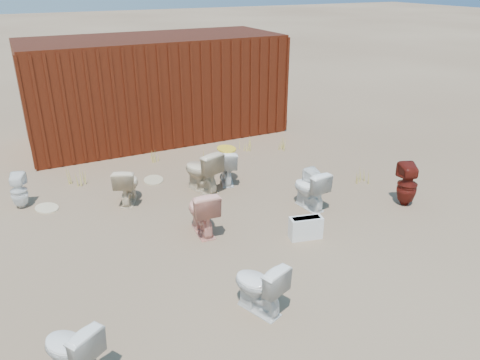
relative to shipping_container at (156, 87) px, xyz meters
name	(u,v)px	position (x,y,z in m)	size (l,w,h in m)	color
ground	(256,224)	(0.00, -5.20, -1.20)	(100.00, 100.00, 0.00)	brown
shipping_container	(156,87)	(0.00, 0.00, 0.00)	(6.00, 2.40, 2.40)	#43150B
toilet_front_a	(71,350)	(-3.13, -7.14, -0.86)	(0.38, 0.66, 0.68)	silver
toilet_front_pink	(202,211)	(-0.88, -5.04, -0.83)	(0.42, 0.73, 0.74)	#F3A18C
toilet_front_c	(259,286)	(-0.99, -7.07, -0.85)	(0.39, 0.68, 0.69)	white
toilet_front_maroon	(407,185)	(2.68, -5.73, -0.82)	(0.34, 0.35, 0.76)	#5D160F
toilet_front_e	(310,189)	(1.10, -5.07, -0.85)	(0.39, 0.69, 0.71)	white
toilet_back_a	(19,191)	(-3.37, -2.83, -0.89)	(0.28, 0.29, 0.63)	white
toilet_back_beige_left	(202,171)	(-0.29, -3.61, -0.80)	(0.45, 0.79, 0.81)	beige
toilet_back_beige_right	(127,185)	(-1.66, -3.47, -0.86)	(0.38, 0.66, 0.67)	beige
toilet_back_yellowlid	(227,166)	(0.28, -3.47, -0.86)	(0.38, 0.67, 0.68)	white
toilet_back_e	(313,187)	(1.24, -4.97, -0.88)	(0.29, 0.30, 0.65)	white
yellow_lid	(226,149)	(0.28, -3.47, -0.50)	(0.35, 0.43, 0.03)	gold
loose_tank	(306,228)	(0.47, -5.91, -1.02)	(0.50, 0.20, 0.35)	white
loose_lid_near	(154,180)	(-0.98, -2.75, -1.19)	(0.38, 0.49, 0.02)	#C0B28B
loose_lid_far	(47,208)	(-2.99, -3.09, -1.19)	(0.36, 0.47, 0.02)	beige
weed_clump_a	(75,175)	(-2.36, -2.19, -1.03)	(0.36, 0.36, 0.34)	#B5A248
weed_clump_b	(213,156)	(0.49, -2.32, -1.08)	(0.32, 0.32, 0.25)	#B5A248
weed_clump_c	(285,144)	(2.25, -2.41, -1.05)	(0.36, 0.36, 0.29)	#B5A248
weed_clump_d	(152,155)	(-0.69, -1.70, -1.07)	(0.30, 0.30, 0.27)	#B5A248
weed_clump_e	(247,144)	(1.49, -1.97, -1.07)	(0.34, 0.34, 0.27)	#B5A248
weed_clump_f	(362,176)	(2.64, -4.64, -1.07)	(0.28, 0.28, 0.27)	#B5A248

